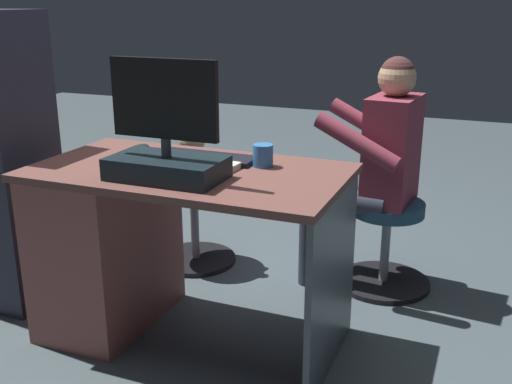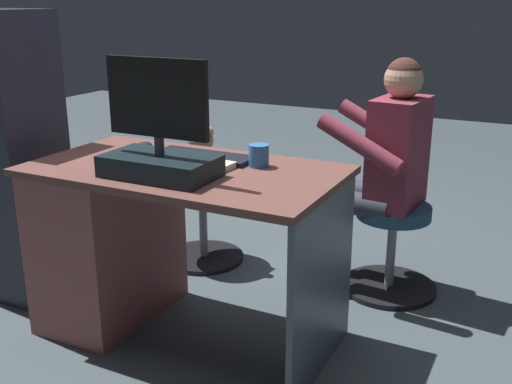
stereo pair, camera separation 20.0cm
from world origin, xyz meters
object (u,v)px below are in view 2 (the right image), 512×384
at_px(keyboard, 204,156).
at_px(office_chair_teddy, 203,215).
at_px(monitor, 159,147).
at_px(visitor_chair, 392,244).
at_px(teddy_bear, 202,158).
at_px(person, 379,160).
at_px(computer_mouse, 143,146).
at_px(tv_remote, 125,163).
at_px(cup, 259,156).
at_px(desk, 127,235).

bearing_deg(keyboard, office_chair_teddy, -57.18).
relative_size(monitor, keyboard, 1.03).
bearing_deg(visitor_chair, teddy_bear, 5.07).
bearing_deg(visitor_chair, person, 5.72).
relative_size(computer_mouse, tv_remote, 0.64).
relative_size(computer_mouse, cup, 1.10).
xyz_separation_m(desk, keyboard, (-0.31, -0.15, 0.35)).
distance_m(tv_remote, person, 1.16).
relative_size(monitor, cup, 4.95).
height_order(computer_mouse, person, person).
bearing_deg(computer_mouse, desk, 90.13).
height_order(desk, office_chair_teddy, desk).
bearing_deg(computer_mouse, office_chair_teddy, -85.98).
relative_size(office_chair_teddy, teddy_bear, 1.41).
height_order(desk, keyboard, keyboard).
bearing_deg(monitor, tv_remote, -17.71).
bearing_deg(visitor_chair, cup, 58.46).
height_order(desk, cup, cup).
bearing_deg(tv_remote, teddy_bear, -76.77).
distance_m(visitor_chair, person, 0.41).
xyz_separation_m(cup, office_chair_teddy, (0.60, -0.54, -0.52)).
distance_m(monitor, office_chair_teddy, 1.07).
bearing_deg(office_chair_teddy, cup, 137.89).
xyz_separation_m(desk, office_chair_teddy, (0.04, -0.68, -0.14)).
bearing_deg(keyboard, cup, 178.27).
bearing_deg(person, keyboard, 47.91).
height_order(cup, office_chair_teddy, cup).
height_order(tv_remote, teddy_bear, tv_remote).
distance_m(computer_mouse, visitor_chair, 1.25).
distance_m(monitor, teddy_bear, 0.95).
height_order(keyboard, computer_mouse, computer_mouse).
relative_size(keyboard, visitor_chair, 0.92).
relative_size(teddy_bear, visitor_chair, 0.68).
bearing_deg(desk, cup, -165.91).
distance_m(keyboard, office_chair_teddy, 0.80).
bearing_deg(cup, tv_remote, 24.51).
bearing_deg(teddy_bear, visitor_chair, -174.93).
height_order(office_chair_teddy, person, person).
bearing_deg(keyboard, computer_mouse, -0.53).
bearing_deg(teddy_bear, office_chair_teddy, 90.00).
xyz_separation_m(desk, visitor_chair, (-0.95, -0.78, -0.16)).
xyz_separation_m(monitor, teddy_bear, (0.34, -0.84, -0.28)).
xyz_separation_m(keyboard, teddy_bear, (0.34, -0.54, -0.17)).
bearing_deg(cup, desk, 14.09).
height_order(tv_remote, person, person).
bearing_deg(office_chair_teddy, monitor, 112.15).
relative_size(visitor_chair, person, 0.41).
distance_m(office_chair_teddy, teddy_bear, 0.31).
bearing_deg(keyboard, visitor_chair, -135.67).
height_order(cup, visitor_chair, cup).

